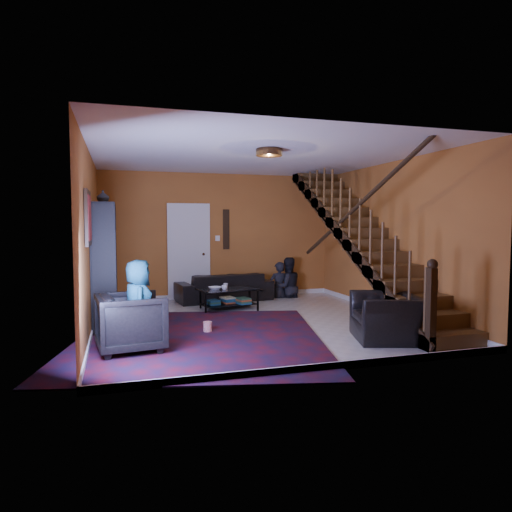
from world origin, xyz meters
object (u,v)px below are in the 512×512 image
(sofa, at_px, (224,287))
(coffee_table, at_px, (229,298))
(armchair_left, at_px, (131,322))
(armchair_right, at_px, (386,317))
(bookshelf, at_px, (106,266))

(sofa, height_order, coffee_table, sofa)
(armchair_left, xyz_separation_m, armchair_right, (3.55, -0.42, -0.06))
(bookshelf, bearing_deg, armchair_right, -30.29)
(bookshelf, distance_m, armchair_left, 1.98)
(bookshelf, bearing_deg, sofa, 35.22)
(armchair_right, bearing_deg, armchair_left, -79.98)
(coffee_table, bearing_deg, sofa, 81.75)
(bookshelf, relative_size, coffee_table, 1.67)
(armchair_left, distance_m, coffee_table, 3.13)
(armchair_left, bearing_deg, coffee_table, -44.87)
(bookshelf, distance_m, sofa, 3.02)
(bookshelf, xyz_separation_m, armchair_left, (0.35, -1.86, -0.58))
(armchair_left, bearing_deg, armchair_right, -104.30)
(armchair_left, relative_size, coffee_table, 0.71)
(coffee_table, bearing_deg, bookshelf, -164.44)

